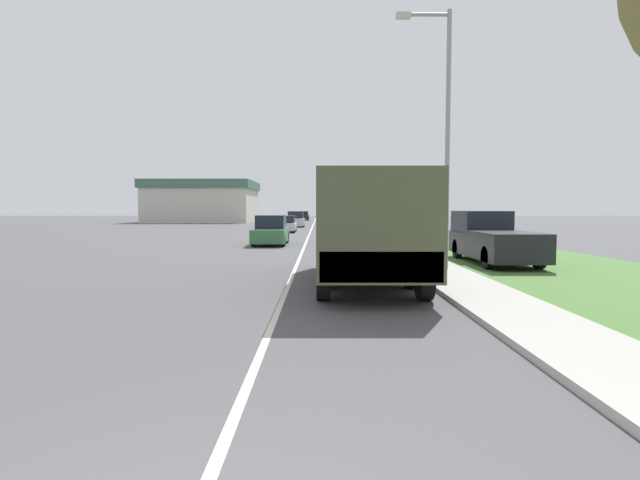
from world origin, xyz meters
name	(u,v)px	position (x,y,z in m)	size (l,w,h in m)	color
ground_plane	(311,232)	(0.00, 40.00, 0.00)	(180.00, 180.00, 0.00)	#4C4C4F
lane_centre_stripe	(311,232)	(0.00, 40.00, 0.00)	(0.12, 120.00, 0.00)	silver
sidewalk_right	(364,231)	(4.50, 40.00, 0.06)	(1.80, 120.00, 0.12)	#ADAAA3
grass_strip_right	(416,232)	(8.90, 40.00, 0.01)	(7.00, 120.00, 0.02)	#4C7538
military_truck	(365,224)	(2.01, 10.82, 1.60)	(2.51, 7.54, 2.82)	#474C38
car_nearest_ahead	(272,231)	(-1.89, 25.20, 0.73)	(1.75, 4.55, 1.62)	#336B3D
car_second_ahead	(286,225)	(-2.11, 39.71, 0.63)	(1.79, 4.11, 1.38)	#B7BABF
car_third_ahead	(296,220)	(-1.79, 51.22, 0.75)	(1.83, 3.94, 1.68)	#B7BABF
car_fourth_ahead	(327,218)	(1.66, 64.13, 0.72)	(1.82, 4.81, 1.60)	#336B3D
car_farthest_ahead	(304,216)	(-1.96, 80.37, 0.68)	(1.88, 4.66, 1.51)	black
pickup_truck	(492,239)	(7.17, 16.04, 0.89)	(1.92, 5.45, 1.89)	black
lamp_post	(443,119)	(4.56, 13.14, 4.75)	(1.69, 0.24, 7.89)	gray
building_distant	(204,201)	(-16.29, 70.99, 3.01)	(15.04, 13.74, 5.94)	beige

